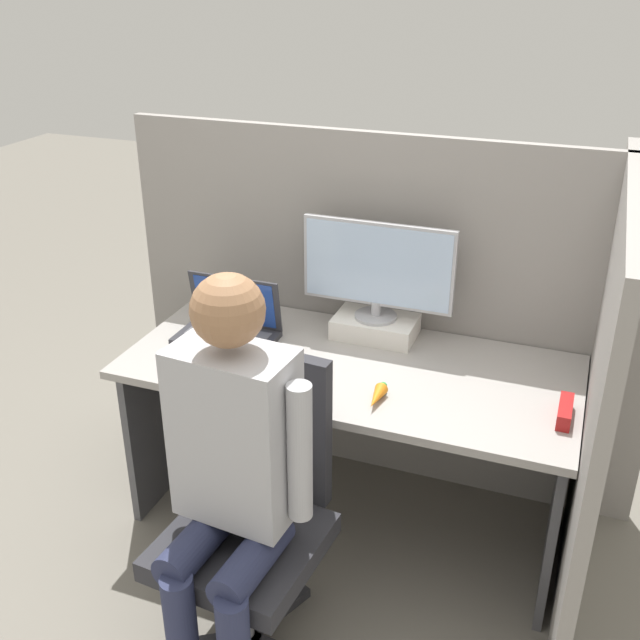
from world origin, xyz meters
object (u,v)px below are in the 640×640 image
monitor (378,268)px  stapler (565,411)px  office_chair (252,505)px  paper_box (375,326)px  laptop (229,326)px  person (230,464)px  carrot_toy (377,397)px

monitor → stapler: size_ratio=3.52×
office_chair → paper_box: bearing=80.4°
paper_box → laptop: size_ratio=0.83×
paper_box → office_chair: 0.89m
monitor → person: size_ratio=0.45×
paper_box → stapler: paper_box is taller
carrot_toy → monitor: bearing=107.3°
carrot_toy → office_chair: bearing=-128.1°
laptop → carrot_toy: laptop is taller
paper_box → carrot_toy: bearing=-72.6°
stapler → monitor: bearing=154.4°
paper_box → carrot_toy: paper_box is taller
laptop → person: 0.87m
laptop → stapler: bearing=-6.2°
paper_box → monitor: bearing=90.0°
paper_box → monitor: size_ratio=0.54×
office_chair → laptop: bearing=121.4°
paper_box → stapler: (0.73, -0.35, -0.01)m
stapler → office_chair: 1.03m
stapler → carrot_toy: size_ratio=1.12×
paper_box → person: (-0.13, -0.99, 0.00)m
laptop → paper_box: bearing=22.0°
office_chair → person: (0.01, -0.15, 0.27)m
stapler → office_chair: size_ratio=0.17×
paper_box → office_chair: size_ratio=0.33×
monitor → office_chair: bearing=-99.5°
paper_box → office_chair: bearing=-99.6°
monitor → laptop: bearing=-157.7°
carrot_toy → stapler: bearing=11.7°
office_chair → monitor: bearing=80.5°
paper_box → carrot_toy: 0.49m
stapler → carrot_toy: bearing=-168.3°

